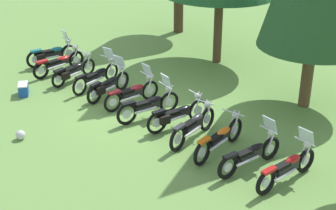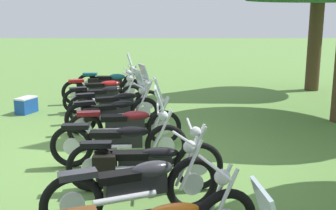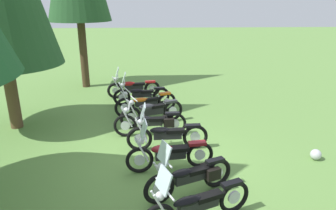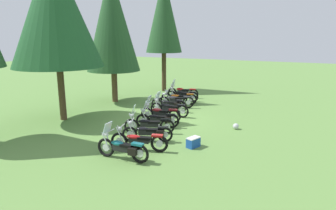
# 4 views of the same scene
# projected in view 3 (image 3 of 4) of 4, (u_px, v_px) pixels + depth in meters

# --- Properties ---
(ground_plane) EXTENTS (80.00, 80.00, 0.00)m
(ground_plane) POSITION_uv_depth(u_px,v_px,m) (167.00, 159.00, 8.41)
(ground_plane) COLOR #608C42
(motorcycle_3) EXTENTS (1.12, 2.22, 1.36)m
(motorcycle_3) POSITION_uv_depth(u_px,v_px,m) (196.00, 204.00, 5.84)
(motorcycle_3) COLOR black
(motorcycle_3) RESTS_ON ground_plane
(motorcycle_4) EXTENTS (0.99, 2.03, 1.36)m
(motorcycle_4) POSITION_uv_depth(u_px,v_px,m) (191.00, 176.00, 6.76)
(motorcycle_4) COLOR black
(motorcycle_4) RESTS_ON ground_plane
(motorcycle_5) EXTENTS (0.68, 2.23, 1.36)m
(motorcycle_5) POSITION_uv_depth(u_px,v_px,m) (169.00, 153.00, 7.74)
(motorcycle_5) COLOR black
(motorcycle_5) RESTS_ON ground_plane
(motorcycle_6) EXTENTS (0.76, 2.33, 1.37)m
(motorcycle_6) POSITION_uv_depth(u_px,v_px,m) (166.00, 134.00, 8.80)
(motorcycle_6) COLOR black
(motorcycle_6) RESTS_ON ground_plane
(motorcycle_7) EXTENTS (0.63, 2.29, 1.02)m
(motorcycle_7) POSITION_uv_depth(u_px,v_px,m) (152.00, 122.00, 9.73)
(motorcycle_7) COLOR black
(motorcycle_7) RESTS_ON ground_plane
(motorcycle_8) EXTENTS (1.04, 2.17, 1.03)m
(motorcycle_8) POSITION_uv_depth(u_px,v_px,m) (152.00, 111.00, 10.60)
(motorcycle_8) COLOR black
(motorcycle_8) RESTS_ON ground_plane
(motorcycle_9) EXTENTS (1.06, 2.29, 1.03)m
(motorcycle_9) POSITION_uv_depth(u_px,v_px,m) (146.00, 103.00, 11.53)
(motorcycle_9) COLOR black
(motorcycle_9) RESTS_ON ground_plane
(motorcycle_10) EXTENTS (0.63, 2.30, 1.36)m
(motorcycle_10) POSITION_uv_depth(u_px,v_px,m) (141.00, 94.00, 12.58)
(motorcycle_10) COLOR black
(motorcycle_10) RESTS_ON ground_plane
(motorcycle_11) EXTENTS (0.66, 2.30, 1.36)m
(motorcycle_11) POSITION_uv_depth(u_px,v_px,m) (133.00, 87.00, 13.52)
(motorcycle_11) COLOR black
(motorcycle_11) RESTS_ON ground_plane
(dropped_helmet) EXTENTS (0.29, 0.29, 0.29)m
(dropped_helmet) POSITION_uv_depth(u_px,v_px,m) (316.00, 155.00, 8.35)
(dropped_helmet) COLOR silver
(dropped_helmet) RESTS_ON ground_plane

